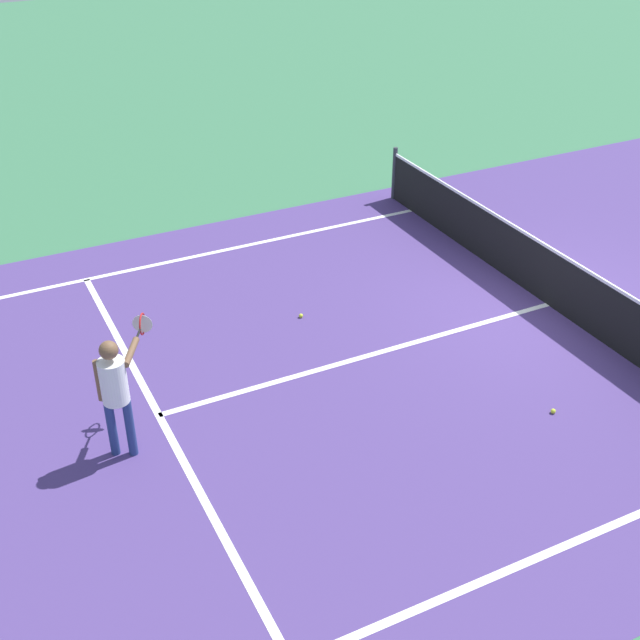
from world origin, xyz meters
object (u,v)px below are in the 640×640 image
Objects in this scene: net at (552,277)px; tennis_ball_near_net at (553,411)px; tennis_ball_mid_court at (301,316)px; player_near at (115,385)px.

net reaches higher than tennis_ball_near_net.
net is 3.98m from tennis_ball_mid_court.
net is 147.05× the size of tennis_ball_mid_court.
tennis_ball_near_net is (1.73, 5.19, -0.97)m from player_near.
net is 7.01m from player_near.
player_near is 5.56m from tennis_ball_near_net.
net is 5.99× the size of player_near.
tennis_ball_mid_court is (-1.91, 3.28, -0.97)m from player_near.
tennis_ball_near_net is at bearing 71.56° from player_near.
player_near is at bearing -59.76° from tennis_ball_mid_court.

